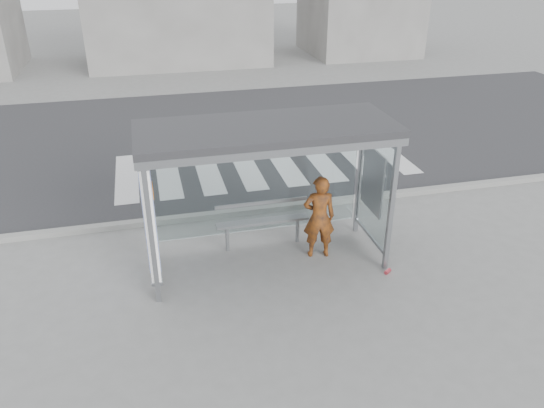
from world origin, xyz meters
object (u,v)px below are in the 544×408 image
at_px(bench, 263,221).
at_px(person, 319,217).
at_px(bus_shelter, 245,162).
at_px(soda_can, 388,271).

bearing_deg(bench, person, -31.69).
height_order(bus_shelter, soda_can, bus_shelter).
xyz_separation_m(bench, soda_can, (1.94, -1.45, -0.50)).
xyz_separation_m(person, soda_can, (1.02, -0.88, -0.76)).
relative_size(bus_shelter, bench, 2.41).
relative_size(bus_shelter, person, 2.65).
bearing_deg(bus_shelter, bench, 51.51).
relative_size(bench, soda_can, 13.17).
relative_size(person, soda_can, 11.94).
bearing_deg(soda_can, bench, 143.16).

